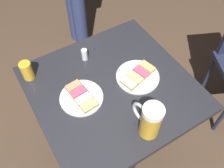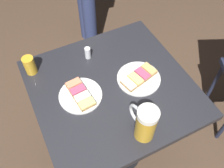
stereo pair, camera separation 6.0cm
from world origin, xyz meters
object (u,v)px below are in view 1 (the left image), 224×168
object	(u,v)px
plate_near	(81,97)
beer_mug	(150,120)
beer_glass_small	(27,71)
salt_shaker	(85,55)
plate_far	(138,76)

from	to	relation	value
plate_near	beer_mug	bearing A→B (deg)	29.43
beer_glass_small	salt_shaker	bearing A→B (deg)	83.07
beer_mug	beer_glass_small	xyz separation A→B (m)	(-0.54, -0.33, -0.04)
plate_far	beer_mug	world-z (taller)	beer_mug
plate_near	beer_glass_small	xyz separation A→B (m)	(-0.25, -0.16, 0.04)
plate_far	beer_glass_small	distance (m)	0.54
beer_mug	salt_shaker	size ratio (longest dim) A/B	2.75
plate_far	beer_glass_small	bearing A→B (deg)	-121.64
plate_near	beer_glass_small	bearing A→B (deg)	-146.70
plate_far	beer_mug	bearing A→B (deg)	-26.53
plate_far	salt_shaker	xyz separation A→B (m)	(-0.25, -0.17, 0.02)
beer_mug	plate_far	bearing A→B (deg)	153.47
plate_near	salt_shaker	xyz separation A→B (m)	(-0.21, 0.13, 0.02)
beer_mug	salt_shaker	xyz separation A→B (m)	(-0.51, -0.04, -0.06)
plate_far	salt_shaker	size ratio (longest dim) A/B	3.30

